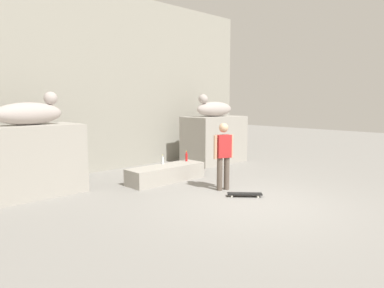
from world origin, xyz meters
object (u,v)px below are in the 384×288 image
Objects in this scene: statue_reclining_left at (30,113)px; skater at (223,153)px; statue_reclining_right at (214,108)px; bottle_red at (186,157)px; bottle_clear at (163,160)px; skateboard at (245,194)px.

statue_reclining_left reaches higher than skater.
statue_reclining_right is 2.81m from bottle_red.
statue_reclining_left is at bearing -20.07° from skater.
statue_reclining_right is at bearing 15.82° from bottle_clear.
statue_reclining_left reaches higher than bottle_red.
skateboard is 2.70m from bottle_red.
skateboard is (3.44, -3.59, -1.87)m from statue_reclining_left.
skater is 2.02m from bottle_clear.
statue_reclining_right is at bearing 23.83° from bottle_red.
statue_reclining_right is 5.33× the size of bottle_red.
bottle_red is at bearing -55.82° from skateboard.
bottle_clear is at bearing 18.69° from statue_reclining_right.
statue_reclining_left is 5.31m from skateboard.
statue_reclining_left reaches higher than bottle_clear.
statue_reclining_right is at bearing -81.58° from skateboard.
skateboard is 2.77m from bottle_clear.
bottle_clear is at bearing -38.72° from skateboard.
skater is at bearing 49.09° from statue_reclining_right.
bottle_red is at bearing 26.69° from statue_reclining_right.
bottle_red is (0.46, 1.83, -0.36)m from skater.
skateboard is at bearing -102.37° from bottle_red.
skateboard is at bearing 100.21° from skater.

